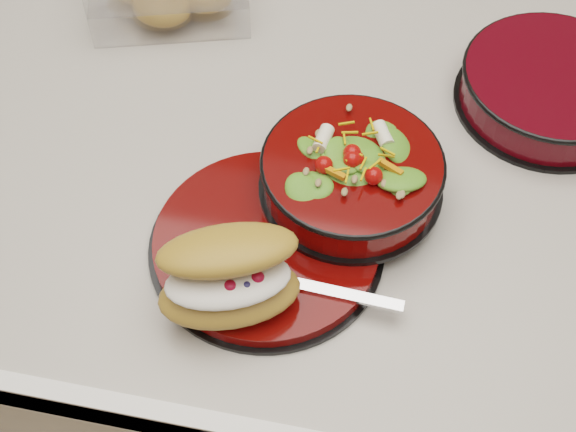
% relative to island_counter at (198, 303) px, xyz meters
% --- Properties ---
extents(island_counter, '(1.24, 0.74, 0.90)m').
position_rel_island_counter_xyz_m(island_counter, '(0.00, 0.00, 0.00)').
color(island_counter, white).
rests_on(island_counter, ground).
extents(dinner_plate, '(0.26, 0.26, 0.02)m').
position_rel_island_counter_xyz_m(dinner_plate, '(0.16, -0.16, 0.46)').
color(dinner_plate, black).
rests_on(dinner_plate, island_counter).
extents(salad_bowl, '(0.21, 0.21, 0.09)m').
position_rel_island_counter_xyz_m(salad_bowl, '(0.24, -0.07, 0.50)').
color(salad_bowl, black).
rests_on(salad_bowl, dinner_plate).
extents(croissant, '(0.16, 0.14, 0.09)m').
position_rel_island_counter_xyz_m(croissant, '(0.14, -0.23, 0.51)').
color(croissant, '#AF7635').
rests_on(croissant, dinner_plate).
extents(fork, '(0.18, 0.03, 0.00)m').
position_rel_island_counter_xyz_m(fork, '(0.22, -0.21, 0.47)').
color(fork, silver).
rests_on(fork, dinner_plate).
extents(extra_bowl, '(0.23, 0.23, 0.05)m').
position_rel_island_counter_xyz_m(extra_bowl, '(0.46, 0.13, 0.48)').
color(extra_bowl, black).
rests_on(extra_bowl, island_counter).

